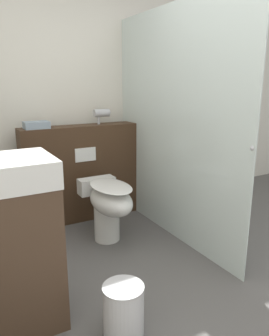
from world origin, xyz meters
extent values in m
plane|color=#565451|center=(0.00, 0.00, 0.00)|extent=(12.00, 12.00, 0.00)
cube|color=silver|center=(0.00, 2.05, 1.25)|extent=(8.00, 0.06, 2.50)
cube|color=#3D2819|center=(-0.21, 1.81, 0.51)|extent=(1.24, 0.24, 1.01)
cube|color=white|center=(-0.21, 1.69, 0.73)|extent=(0.22, 0.01, 0.14)
cube|color=silver|center=(0.39, 1.05, 1.05)|extent=(0.01, 1.94, 2.10)
sphere|color=#B2B2B7|center=(0.39, 0.11, 1.01)|extent=(0.04, 0.04, 0.04)
cylinder|color=white|center=(-0.21, 1.21, 0.20)|extent=(0.24, 0.24, 0.39)
ellipsoid|color=white|center=(-0.21, 1.11, 0.42)|extent=(0.33, 0.56, 0.25)
ellipsoid|color=white|center=(-0.21, 1.11, 0.56)|extent=(0.32, 0.55, 0.02)
cube|color=white|center=(-0.21, 1.43, 0.47)|extent=(0.35, 0.14, 0.15)
cube|color=#473323|center=(-1.19, 0.46, 0.44)|extent=(0.60, 0.45, 0.88)
cylinder|color=#B7B7BC|center=(0.03, 1.82, 1.13)|extent=(0.17, 0.08, 0.08)
cone|color=#B7B7BC|center=(0.13, 1.82, 1.13)|extent=(0.03, 0.07, 0.07)
cylinder|color=#B7B7BC|center=(0.00, 1.82, 1.06)|extent=(0.03, 0.03, 0.11)
cube|color=#8C9EAD|center=(-0.66, 1.79, 1.04)|extent=(0.23, 0.17, 0.07)
cylinder|color=silver|center=(-0.63, 0.06, 0.15)|extent=(0.24, 0.24, 0.30)
cylinder|color=silver|center=(-0.63, 0.06, 0.31)|extent=(0.24, 0.24, 0.01)
camera|label=1|loc=(-1.37, -1.39, 1.43)|focal=35.00mm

